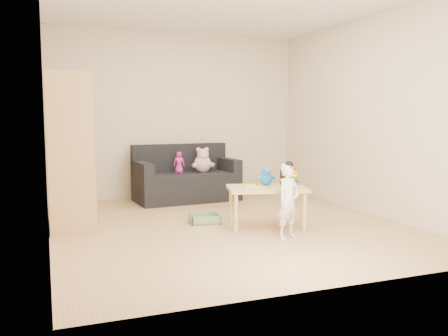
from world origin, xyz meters
name	(u,v)px	position (x,y,z in m)	size (l,w,h in m)	color
room	(228,115)	(0.00, 0.00, 1.30)	(4.50, 4.50, 4.50)	tan
wardrobe	(69,152)	(-1.75, 0.57, 0.88)	(0.49, 0.98, 1.76)	tan
sofa	(187,187)	(0.00, 1.73, 0.22)	(1.53, 0.77, 0.43)	black
play_table	(267,207)	(0.38, -0.27, 0.24)	(0.89, 0.56, 0.47)	tan
storage_bin	(205,219)	(-0.23, 0.16, 0.05)	(0.36, 0.27, 0.11)	gray
toddler	(288,202)	(0.37, -0.83, 0.39)	(0.29, 0.19, 0.78)	white
pink_bear	(203,162)	(0.25, 1.70, 0.59)	(0.28, 0.24, 0.32)	#D69DB3
doll	(179,163)	(-0.13, 1.67, 0.59)	(0.16, 0.11, 0.32)	#D02791
ring_stacker	(291,178)	(0.68, -0.30, 0.56)	(0.20, 0.20, 0.23)	#D6A20B
brown_bottle	(283,176)	(0.64, -0.20, 0.57)	(0.08, 0.08, 0.24)	black
blue_plush	(266,175)	(0.44, -0.14, 0.59)	(0.19, 0.15, 0.23)	blue
wooden_figure	(257,182)	(0.28, -0.23, 0.53)	(0.04, 0.04, 0.11)	brown
yellow_book	(253,185)	(0.26, -0.15, 0.48)	(0.20, 0.20, 0.01)	yellow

